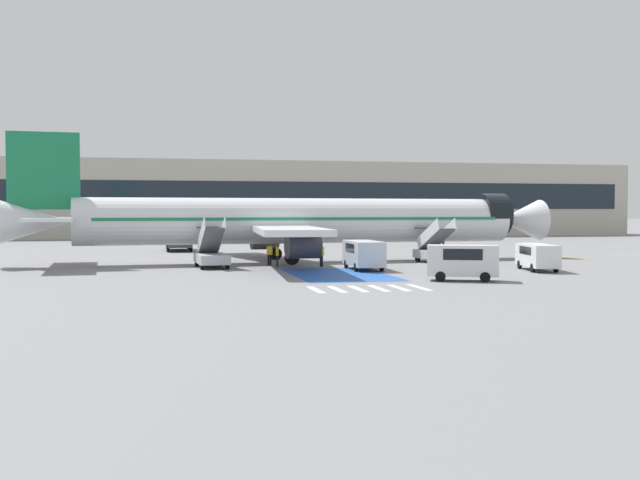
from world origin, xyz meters
TOP-DOWN VIEW (x-y plane):
  - ground_plane at (0.00, 0.00)m, footprint 600.00×600.00m
  - apron_leadline_yellow at (1.93, -0.12)m, footprint 81.24×5.82m
  - apron_stand_patch_blue at (1.93, -13.29)m, footprint 6.46×11.32m
  - apron_walkway_bar_0 at (-1.67, -22.46)m, footprint 0.44×3.60m
  - apron_walkway_bar_1 at (-0.47, -22.46)m, footprint 0.44×3.60m
  - apron_walkway_bar_2 at (0.73, -22.46)m, footprint 0.44×3.60m
  - apron_walkway_bar_3 at (1.93, -22.46)m, footprint 0.44×3.60m
  - apron_walkway_bar_4 at (3.13, -22.46)m, footprint 0.44×3.60m
  - apron_walkway_bar_5 at (4.33, -22.46)m, footprint 0.44×3.60m
  - airliner at (1.34, -0.16)m, footprint 47.54×33.11m
  - boarding_stairs_forward at (12.51, -3.87)m, footprint 2.53×5.35m
  - boarding_stairs_aft at (-6.16, -5.16)m, footprint 2.53×5.35m
  - fuel_tanker at (-7.92, 20.48)m, footprint 2.66×8.66m
  - service_van_0 at (4.69, -9.44)m, footprint 2.24×5.35m
  - service_van_1 at (16.82, -12.95)m, footprint 2.81×5.59m
  - service_van_2 at (8.32, -19.29)m, footprint 4.66×3.27m
  - ground_crew_0 at (-1.15, -5.61)m, footprint 0.29×0.46m
  - ground_crew_1 at (2.26, -5.95)m, footprint 0.44×0.48m
  - ground_crew_2 at (-1.44, -3.45)m, footprint 0.49×0.41m
  - terminal_building at (5.16, 62.50)m, footprint 133.88×12.10m

SIDE VIEW (x-z plane):
  - ground_plane at x=0.00m, z-range 0.00..0.00m
  - apron_leadline_yellow at x=1.93m, z-range 0.00..0.01m
  - apron_stand_patch_blue at x=1.93m, z-range 0.00..0.01m
  - apron_walkway_bar_0 at x=-1.67m, z-range 0.00..0.01m
  - apron_walkway_bar_1 at x=-0.47m, z-range 0.00..0.01m
  - apron_walkway_bar_2 at x=0.73m, z-range 0.00..0.01m
  - apron_walkway_bar_3 at x=1.93m, z-range 0.00..0.01m
  - apron_walkway_bar_4 at x=3.13m, z-range 0.00..0.01m
  - apron_walkway_bar_5 at x=4.33m, z-range 0.00..0.01m
  - boarding_stairs_forward at x=12.51m, z-range -0.92..2.84m
  - boarding_stairs_aft at x=-6.16m, z-range -0.99..2.95m
  - ground_crew_2 at x=-1.44m, z-range 0.13..1.86m
  - ground_crew_1 at x=2.26m, z-range 0.14..1.94m
  - ground_crew_0 at x=-1.15m, z-range 0.15..1.99m
  - service_van_1 at x=16.82m, z-range 0.20..2.12m
  - service_van_0 at x=4.69m, z-range 0.21..2.34m
  - service_van_2 at x=8.32m, z-range 0.21..2.43m
  - fuel_tanker at x=-7.92m, z-range 0.00..3.23m
  - airliner at x=1.34m, z-range -1.73..8.71m
  - terminal_building at x=5.16m, z-range 0.00..12.51m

